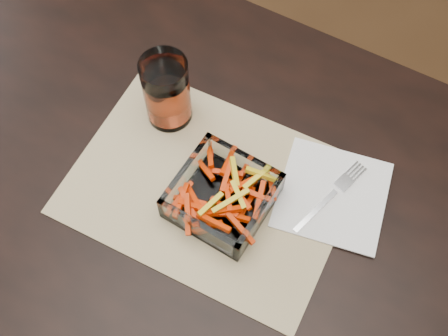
{
  "coord_description": "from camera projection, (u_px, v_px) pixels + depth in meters",
  "views": [
    {
      "loc": [
        0.23,
        -0.29,
        1.6
      ],
      "look_at": [
        0.03,
        0.08,
        0.78
      ],
      "focal_mm": 45.0,
      "sensor_mm": 36.0,
      "label": 1
    }
  ],
  "objects": [
    {
      "name": "napkin",
      "position": [
        332.0,
        195.0,
        0.93
      ],
      "size": [
        0.21,
        0.21,
        0.0
      ],
      "primitive_type": "cube",
      "rotation": [
        0.0,
        0.0,
        0.2
      ],
      "color": "white",
      "rests_on": "placemat"
    },
    {
      "name": "placemat",
      "position": [
        209.0,
        187.0,
        0.94
      ],
      "size": [
        0.46,
        0.35,
        0.0
      ],
      "primitive_type": "cube",
      "rotation": [
        0.0,
        0.0,
        0.05
      ],
      "color": "tan",
      "rests_on": "dining_table"
    },
    {
      "name": "fork",
      "position": [
        332.0,
        195.0,
        0.93
      ],
      "size": [
        0.06,
        0.17,
        0.0
      ],
      "rotation": [
        0.0,
        0.0,
        -0.28
      ],
      "color": "silver",
      "rests_on": "napkin"
    },
    {
      "name": "glass_bowl",
      "position": [
        222.0,
        197.0,
        0.9
      ],
      "size": [
        0.15,
        0.15,
        0.06
      ],
      "rotation": [
        0.0,
        0.0,
        -0.04
      ],
      "color": "white",
      "rests_on": "placemat"
    },
    {
      "name": "tumbler",
      "position": [
        167.0,
        93.0,
        0.95
      ],
      "size": [
        0.08,
        0.08,
        0.14
      ],
      "color": "white",
      "rests_on": "placemat"
    },
    {
      "name": "dining_table",
      "position": [
        190.0,
        227.0,
        1.0
      ],
      "size": [
        1.6,
        0.9,
        0.75
      ],
      "color": "black",
      "rests_on": "ground"
    }
  ]
}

